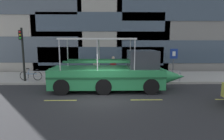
% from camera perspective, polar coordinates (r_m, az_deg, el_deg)
% --- Properties ---
extents(ground_plane, '(120.00, 120.00, 0.00)m').
position_cam_1_polar(ground_plane, '(11.37, -2.45, -7.91)').
color(ground_plane, '#2B2B2D').
extents(sidewalk, '(32.00, 4.80, 0.18)m').
position_cam_1_polar(sidewalk, '(16.79, -2.05, -2.10)').
color(sidewalk, '#A8A59E').
rests_on(sidewalk, ground_plane).
extents(curb_edge, '(32.00, 0.18, 0.18)m').
position_cam_1_polar(curb_edge, '(14.35, -2.19, -3.99)').
color(curb_edge, '#B2ADA3').
rests_on(curb_edge, ground_plane).
extents(lane_centreline, '(25.80, 0.12, 0.01)m').
position_cam_1_polar(lane_centreline, '(10.63, -2.54, -9.09)').
color(lane_centreline, '#DBD64C').
rests_on(lane_centreline, ground_plane).
extents(curb_guardrail, '(11.90, 0.09, 0.80)m').
position_cam_1_polar(curb_guardrail, '(14.56, -2.33, -1.25)').
color(curb_guardrail, '#9EA0A8').
rests_on(curb_guardrail, sidewalk).
extents(traffic_light_pole, '(0.24, 0.46, 4.07)m').
position_cam_1_polar(traffic_light_pole, '(15.88, -25.48, 5.72)').
color(traffic_light_pole, black).
rests_on(traffic_light_pole, sidewalk).
extents(parking_sign, '(0.60, 0.12, 2.48)m').
position_cam_1_polar(parking_sign, '(15.56, 18.13, 3.20)').
color(parking_sign, '#4C4F54').
rests_on(parking_sign, sidewalk).
extents(leaned_bicycle, '(1.74, 0.46, 0.96)m').
position_cam_1_polar(leaned_bicycle, '(16.17, -23.35, -1.57)').
color(leaned_bicycle, black).
rests_on(leaned_bicycle, sidewalk).
extents(duck_tour_boat, '(9.08, 2.66, 3.44)m').
position_cam_1_polar(duck_tour_boat, '(12.57, 0.80, -1.00)').
color(duck_tour_boat, '#2D9351').
rests_on(duck_tour_boat, ground_plane).
extents(pedestrian_near_bow, '(0.41, 0.31, 1.62)m').
position_cam_1_polar(pedestrian_near_bow, '(16.07, 10.65, 1.13)').
color(pedestrian_near_bow, black).
rests_on(pedestrian_near_bow, sidewalk).
extents(pedestrian_mid_left, '(0.52, 0.24, 1.78)m').
position_cam_1_polar(pedestrian_mid_left, '(16.05, 0.37, 1.61)').
color(pedestrian_mid_left, '#47423D').
rests_on(pedestrian_mid_left, sidewalk).
extents(pedestrian_mid_right, '(0.34, 0.36, 1.61)m').
position_cam_1_polar(pedestrian_mid_right, '(15.89, -5.08, 1.12)').
color(pedestrian_mid_right, black).
rests_on(pedestrian_mid_right, sidewalk).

